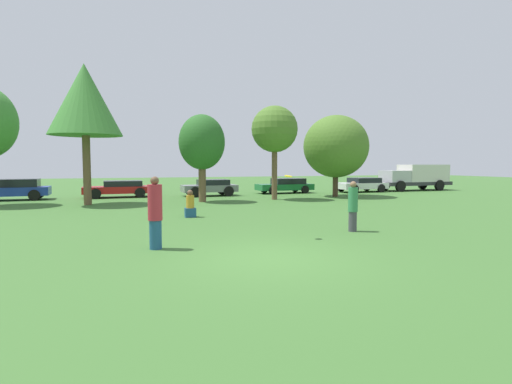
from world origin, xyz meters
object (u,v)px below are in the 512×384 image
object	(u,v)px
bystander_sitting	(190,206)
parked_car_red	(119,188)
parked_car_grey	(210,187)
tree_2	(202,143)
parked_car_blue	(15,189)
parked_car_white	(362,184)
frisbee	(288,176)
person_thrower	(155,213)
tree_4	(336,147)
tree_1	(85,100)
delivery_truck_silver	(416,176)
parked_car_green	(286,185)
person_catcher	(353,206)
tree_3	(275,130)

from	to	relation	value
bystander_sitting	parked_car_red	world-z (taller)	bystander_sitting
parked_car_red	parked_car_grey	bearing A→B (deg)	170.42
tree_2	parked_car_blue	size ratio (longest dim) A/B	1.26
parked_car_red	parked_car_white	size ratio (longest dim) A/B	1.10
frisbee	tree_2	xyz separation A→B (m)	(-0.34, 12.43, 1.62)
person_thrower	tree_4	distance (m)	19.08
person_thrower	parked_car_blue	world-z (taller)	person_thrower
bystander_sitting	tree_1	size ratio (longest dim) A/B	0.15
person_thrower	bystander_sitting	distance (m)	6.35
delivery_truck_silver	parked_car_blue	bearing A→B (deg)	-2.58
tree_1	parked_car_green	size ratio (longest dim) A/B	1.74
parked_car_red	parked_car_white	xyz separation A→B (m)	(18.60, -0.63, 0.01)
person_catcher	tree_4	bearing A→B (deg)	-124.18
delivery_truck_silver	tree_3	bearing A→B (deg)	14.74
person_catcher	delivery_truck_silver	size ratio (longest dim) A/B	0.25
parked_car_white	frisbee	bearing A→B (deg)	48.68
parked_car_green	parked_car_white	bearing A→B (deg)	170.99
tree_4	delivery_truck_silver	world-z (taller)	tree_4
person_catcher	tree_4	distance (m)	14.72
bystander_sitting	tree_4	size ratio (longest dim) A/B	0.21
tree_1	tree_2	bearing A→B (deg)	-1.86
person_catcher	delivery_truck_silver	bearing A→B (deg)	-141.85
frisbee	tree_4	distance (m)	16.29
parked_car_white	tree_4	bearing A→B (deg)	35.46
tree_3	parked_car_white	distance (m)	10.79
tree_4	parked_car_grey	world-z (taller)	tree_4
bystander_sitting	parked_car_red	distance (m)	12.05
frisbee	tree_4	size ratio (longest dim) A/B	0.04
tree_1	delivery_truck_silver	distance (m)	26.51
tree_3	parked_car_blue	world-z (taller)	tree_3
person_catcher	tree_2	world-z (taller)	tree_2
parked_car_blue	parked_car_grey	size ratio (longest dim) A/B	1.06
parked_car_white	parked_car_grey	bearing A→B (deg)	-2.01
bystander_sitting	tree_2	size ratio (longest dim) A/B	0.22
frisbee	parked_car_green	xyz separation A→B (m)	(7.10, 17.49, -1.27)
tree_3	parked_car_green	xyz separation A→B (m)	(2.80, 4.96, -3.80)
parked_car_grey	parked_car_white	bearing A→B (deg)	177.99
tree_1	parked_car_grey	size ratio (longest dim) A/B	1.98
tree_3	tree_4	bearing A→B (deg)	10.08
tree_1	tree_2	world-z (taller)	tree_1
parked_car_grey	tree_2	bearing A→B (deg)	69.94
tree_4	frisbee	bearing A→B (deg)	-124.31
person_thrower	bystander_sitting	bearing A→B (deg)	66.12
person_thrower	tree_2	xyz separation A→B (m)	(3.56, 12.74, 2.54)
person_thrower	parked_car_blue	bearing A→B (deg)	105.81
person_catcher	parked_car_blue	size ratio (longest dim) A/B	0.41
person_catcher	bystander_sitting	distance (m)	7.01
parked_car_red	parked_car_green	distance (m)	12.23
tree_4	bystander_sitting	bearing A→B (deg)	-145.74
tree_3	delivery_truck_silver	world-z (taller)	tree_3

